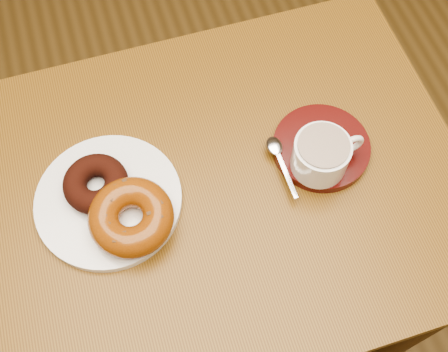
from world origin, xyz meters
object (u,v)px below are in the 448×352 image
object	(u,v)px
cafe_table	(212,216)
saucer	(321,147)
donut_plate	(109,200)
coffee_cup	(322,155)

from	to	relation	value
cafe_table	saucer	distance (m)	0.21
donut_plate	saucer	distance (m)	0.33
donut_plate	saucer	size ratio (longest dim) A/B	1.45
cafe_table	donut_plate	world-z (taller)	donut_plate
cafe_table	saucer	world-z (taller)	saucer
coffee_cup	cafe_table	bearing A→B (deg)	169.73
donut_plate	coffee_cup	bearing A→B (deg)	-7.44
cafe_table	coffee_cup	bearing A→B (deg)	-7.22
cafe_table	donut_plate	xyz separation A→B (m)	(-0.15, 0.02, 0.12)
cafe_table	donut_plate	size ratio (longest dim) A/B	3.62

